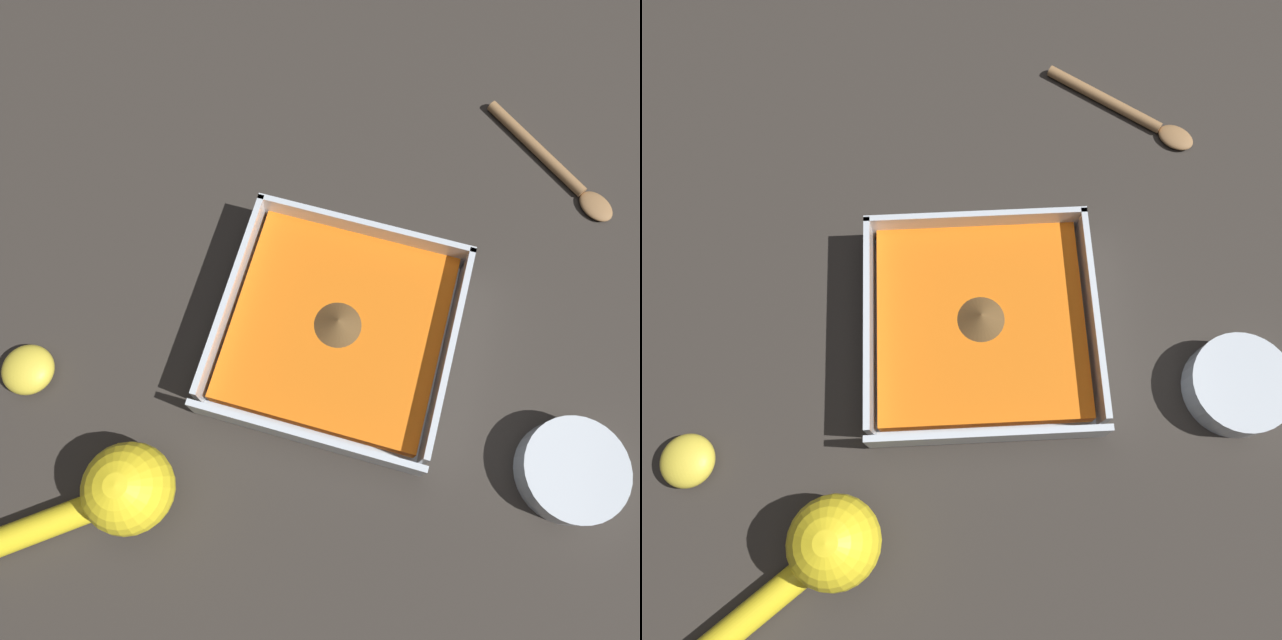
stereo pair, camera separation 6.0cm
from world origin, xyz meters
The scene contains 6 objects.
ground_plane centered at (0.00, 0.00, 0.00)m, with size 4.00×4.00×0.00m, color #332D28.
square_dish centered at (0.02, 0.00, 0.02)m, with size 0.22×0.22×0.05m.
spice_bowl centered at (0.25, -0.07, 0.02)m, with size 0.10×0.10×0.03m.
lemon_squeezer centered at (-0.13, -0.20, 0.04)m, with size 0.17×0.14×0.08m.
lemon_half centered at (-0.26, -0.12, 0.01)m, with size 0.05×0.05×0.03m.
wooden_spoon centered at (0.20, 0.24, 0.01)m, with size 0.16×0.12×0.01m.
Camera 2 is at (-0.01, -0.19, 0.59)m, focal length 35.00 mm.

